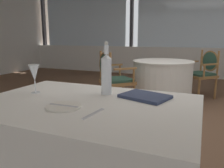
{
  "coord_description": "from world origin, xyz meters",
  "views": [
    {
      "loc": [
        0.49,
        -2.88,
        1.13
      ],
      "look_at": [
        -0.08,
        -1.51,
        0.82
      ],
      "focal_mm": 35.65,
      "sensor_mm": 36.0,
      "label": 1
    }
  ],
  "objects_px": {
    "water_bottle": "(106,73)",
    "dining_chair_0_1": "(112,76)",
    "side_plate": "(64,106)",
    "menu_book": "(145,96)",
    "wine_glass": "(34,73)",
    "dining_chair_0_0": "(204,70)"
  },
  "relations": [
    {
      "from": "water_bottle",
      "to": "wine_glass",
      "type": "bearing_deg",
      "value": -161.08
    },
    {
      "from": "water_bottle",
      "to": "menu_book",
      "type": "bearing_deg",
      "value": 0.79
    },
    {
      "from": "wine_glass",
      "to": "menu_book",
      "type": "bearing_deg",
      "value": 12.58
    },
    {
      "from": "side_plate",
      "to": "water_bottle",
      "type": "relative_size",
      "value": 0.56
    },
    {
      "from": "side_plate",
      "to": "dining_chair_0_1",
      "type": "distance_m",
      "value": 2.24
    },
    {
      "from": "side_plate",
      "to": "dining_chair_0_1",
      "type": "bearing_deg",
      "value": 105.41
    },
    {
      "from": "water_bottle",
      "to": "dining_chair_0_0",
      "type": "distance_m",
      "value": 3.2
    },
    {
      "from": "wine_glass",
      "to": "dining_chair_0_0",
      "type": "relative_size",
      "value": 0.23
    },
    {
      "from": "side_plate",
      "to": "menu_book",
      "type": "xyz_separation_m",
      "value": [
        0.38,
        0.38,
        0.01
      ]
    },
    {
      "from": "side_plate",
      "to": "wine_glass",
      "type": "bearing_deg",
      "value": 151.62
    },
    {
      "from": "water_bottle",
      "to": "menu_book",
      "type": "distance_m",
      "value": 0.31
    },
    {
      "from": "water_bottle",
      "to": "dining_chair_0_1",
      "type": "distance_m",
      "value": 1.94
    },
    {
      "from": "wine_glass",
      "to": "dining_chair_0_0",
      "type": "height_order",
      "value": "wine_glass"
    },
    {
      "from": "side_plate",
      "to": "dining_chair_0_1",
      "type": "relative_size",
      "value": 0.22
    },
    {
      "from": "menu_book",
      "to": "dining_chair_0_1",
      "type": "relative_size",
      "value": 0.32
    },
    {
      "from": "wine_glass",
      "to": "menu_book",
      "type": "relative_size",
      "value": 0.69
    },
    {
      "from": "side_plate",
      "to": "dining_chair_0_1",
      "type": "height_order",
      "value": "dining_chair_0_1"
    },
    {
      "from": "dining_chair_0_1",
      "to": "menu_book",
      "type": "bearing_deg",
      "value": -106.72
    },
    {
      "from": "wine_glass",
      "to": "menu_book",
      "type": "xyz_separation_m",
      "value": [
        0.76,
        0.17,
        -0.13
      ]
    },
    {
      "from": "wine_glass",
      "to": "dining_chair_0_0",
      "type": "distance_m",
      "value": 3.48
    },
    {
      "from": "water_bottle",
      "to": "wine_glass",
      "type": "distance_m",
      "value": 0.51
    },
    {
      "from": "side_plate",
      "to": "menu_book",
      "type": "bearing_deg",
      "value": 45.01
    }
  ]
}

